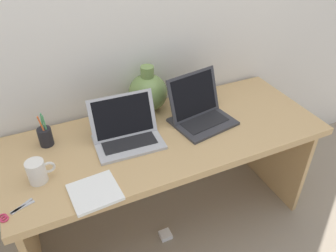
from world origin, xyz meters
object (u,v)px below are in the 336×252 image
Objects in this scene: laptop_right at (199,109)px; scissors at (10,214)px; power_brick at (165,235)px; green_vase at (148,92)px; laptop_left at (126,130)px; notebook_stack at (95,192)px; coffee_mug at (37,171)px; pen_cup at (45,136)px.

laptop_right reaches higher than scissors.
green_vase is at bearing 79.81° from power_brick.
green_vase is (0.21, 0.23, 0.05)m from laptop_left.
notebook_stack is 0.34m from scissors.
green_vase reaches higher than coffee_mug.
laptop_left is 0.42m from laptop_right.
laptop_left reaches higher than notebook_stack.
scissors is 2.06× the size of power_brick.
green_vase reaches higher than pen_cup.
laptop_left is 0.65m from scissors.
laptop_left is 0.78m from power_brick.
pen_cup is at bearing -170.61° from green_vase.
scissors is (-0.34, 0.03, -0.00)m from notebook_stack.
notebook_stack is 0.45m from pen_cup.
green_vase is 2.18× the size of coffee_mug.
notebook_stack is 1.64× the size of coffee_mug.
pen_cup reaches higher than scissors.
notebook_stack reaches higher than scissors.
laptop_right is at bearing 30.49° from power_brick.
laptop_right is 0.31m from green_vase.
laptop_left is 0.98× the size of laptop_right.
laptop_left reaches higher than scissors.
scissors is at bearing -117.02° from pen_cup.
pen_cup is at bearing 107.24° from notebook_stack.
power_brick is (0.53, -0.29, -0.74)m from pen_cup.
notebook_stack is (-0.67, -0.31, -0.06)m from laptop_right.
power_brick is (0.15, -0.16, -0.75)m from laptop_left.
green_vase is at bearing 9.39° from pen_cup.
green_vase reaches higher than scissors.
power_brick is at bearing 8.62° from scissors.
laptop_right is at bearing -8.77° from pen_cup.
pen_cup reaches higher than notebook_stack.
scissors is (-1.01, -0.28, -0.06)m from laptop_right.
scissors is at bearing -164.75° from laptop_right.
coffee_mug is at bearing -152.34° from green_vase.
notebook_stack is 0.81m from power_brick.
coffee_mug is (-0.67, -0.35, -0.06)m from green_vase.
coffee_mug is at bearing 48.10° from scissors.
green_vase is at bearing 31.91° from scissors.
laptop_left is 1.29× the size of green_vase.
notebook_stack is 1.41× the size of scissors.
pen_cup is (-0.81, 0.12, -0.02)m from laptop_right.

